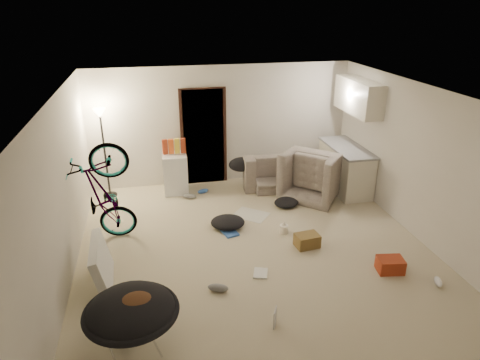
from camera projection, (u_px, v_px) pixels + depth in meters
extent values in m
cube|color=beige|center=(256.00, 251.00, 6.84)|extent=(5.50, 6.00, 0.02)
cube|color=white|center=(258.00, 94.00, 5.85)|extent=(5.50, 6.00, 0.02)
cube|color=silver|center=(222.00, 125.00, 9.05)|extent=(5.50, 0.02, 2.50)
cube|color=silver|center=(344.00, 313.00, 3.64)|extent=(5.50, 0.02, 2.50)
cube|color=silver|center=(60.00, 195.00, 5.81)|extent=(0.02, 6.00, 2.50)
cube|color=silver|center=(423.00, 165.00, 6.89)|extent=(0.02, 6.00, 2.50)
cube|color=black|center=(204.00, 137.00, 9.03)|extent=(0.85, 0.10, 2.04)
cube|color=black|center=(204.00, 138.00, 9.00)|extent=(0.97, 0.04, 2.10)
cylinder|color=black|center=(110.00, 195.00, 8.75)|extent=(0.28, 0.28, 0.03)
cylinder|color=black|center=(105.00, 156.00, 8.42)|extent=(0.04, 0.04, 1.70)
cone|color=#FFE0A5|center=(100.00, 113.00, 8.08)|extent=(0.24, 0.24, 0.18)
cube|color=silver|center=(345.00, 169.00, 8.94)|extent=(0.60, 1.50, 0.88)
cube|color=gray|center=(347.00, 148.00, 8.76)|extent=(0.64, 1.54, 0.04)
cube|color=silver|center=(359.00, 96.00, 8.37)|extent=(0.38, 1.40, 0.65)
imported|color=#363E37|center=(285.00, 173.00, 9.18)|extent=(1.89, 0.81, 0.54)
imported|color=#363E37|center=(316.00, 177.00, 8.71)|extent=(1.46, 1.45, 0.71)
imported|color=black|center=(106.00, 215.00, 6.95)|extent=(1.81, 0.84, 1.03)
imported|color=#9B3117|center=(274.00, 330.00, 5.19)|extent=(0.30, 0.27, 0.02)
cube|color=white|center=(175.00, 174.00, 8.76)|extent=(0.49, 0.49, 0.82)
cube|color=#9B3117|center=(165.00, 147.00, 8.50)|extent=(0.11, 0.09, 0.30)
cube|color=#E3571C|center=(171.00, 146.00, 8.52)|extent=(0.11, 0.08, 0.30)
cube|color=yellow|center=(177.00, 146.00, 8.55)|extent=(0.10, 0.07, 0.30)
cube|color=#9B3117|center=(183.00, 146.00, 8.57)|extent=(0.10, 0.08, 0.30)
cylinder|color=silver|center=(134.00, 333.00, 4.82)|extent=(0.70, 0.70, 0.49)
ellipsoid|color=black|center=(131.00, 311.00, 4.70)|extent=(0.98, 0.98, 0.41)
torus|color=black|center=(131.00, 311.00, 4.70)|extent=(1.06, 1.06, 0.08)
ellipsoid|color=#482B18|center=(135.00, 304.00, 4.64)|extent=(0.54, 0.47, 0.22)
ellipsoid|color=black|center=(242.00, 164.00, 8.89)|extent=(0.62, 0.53, 0.28)
cube|color=silver|center=(102.00, 264.00, 5.93)|extent=(0.28, 0.98, 0.65)
cube|color=brown|center=(307.00, 240.00, 6.92)|extent=(0.40, 0.31, 0.21)
cube|color=#9B3117|center=(390.00, 265.00, 6.28)|extent=(0.41, 0.33, 0.21)
cylinder|color=white|center=(284.00, 229.00, 7.32)|extent=(0.15, 0.15, 0.15)
cone|color=white|center=(284.00, 224.00, 7.28)|extent=(0.08, 0.08, 0.07)
cube|color=beige|center=(251.00, 215.00, 7.96)|extent=(0.76, 0.74, 0.01)
cube|color=#315EB4|center=(230.00, 232.00, 7.34)|extent=(0.30, 0.36, 0.03)
cube|color=silver|center=(261.00, 273.00, 6.25)|extent=(0.27, 0.31, 0.02)
ellipsoid|color=#315EB4|center=(203.00, 191.00, 8.85)|extent=(0.26, 0.17, 0.09)
ellipsoid|color=slate|center=(189.00, 196.00, 8.60)|extent=(0.30, 0.20, 0.10)
ellipsoid|color=#315EB4|center=(125.00, 340.00, 4.98)|extent=(0.21, 0.26, 0.09)
ellipsoid|color=slate|center=(218.00, 288.00, 5.87)|extent=(0.31, 0.21, 0.11)
ellipsoid|color=white|center=(438.00, 282.00, 6.01)|extent=(0.18, 0.26, 0.09)
ellipsoid|color=black|center=(228.00, 222.00, 7.51)|extent=(0.67, 0.60, 0.19)
ellipsoid|color=black|center=(286.00, 202.00, 8.29)|extent=(0.62, 0.58, 0.15)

